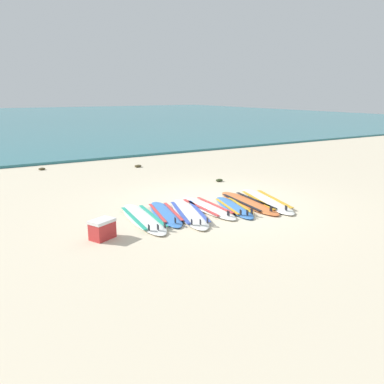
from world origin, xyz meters
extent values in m
plane|color=beige|center=(0.00, 0.00, 0.00)|extent=(80.00, 80.00, 0.00)
cube|color=teal|center=(0.00, 37.75, 0.05)|extent=(80.00, 60.00, 0.10)
ellipsoid|color=white|center=(-2.06, -0.29, 0.04)|extent=(0.83, 2.45, 0.07)
cube|color=teal|center=(-2.27, -0.27, 0.08)|extent=(0.24, 1.68, 0.01)
cube|color=teal|center=(-1.84, -0.31, 0.08)|extent=(0.24, 1.68, 0.01)
cube|color=black|center=(-2.15, -1.22, 0.12)|extent=(0.02, 0.09, 0.11)
cube|color=black|center=(-2.30, -1.14, 0.12)|extent=(0.02, 0.09, 0.11)
cube|color=black|center=(-1.98, -1.18, 0.12)|extent=(0.02, 0.09, 0.11)
ellipsoid|color=#3875CC|center=(-1.49, -0.23, 0.04)|extent=(0.93, 2.12, 0.07)
cube|color=#D13838|center=(-1.67, -0.19, 0.08)|extent=(0.37, 1.42, 0.01)
cube|color=#D13838|center=(-1.31, -0.27, 0.08)|extent=(0.37, 1.42, 0.01)
cube|color=black|center=(-1.65, -1.02, 0.12)|extent=(0.03, 0.09, 0.11)
ellipsoid|color=silver|center=(-1.00, -0.47, 0.04)|extent=(1.27, 2.51, 0.07)
cube|color=#334CB2|center=(-1.21, -0.40, 0.08)|extent=(0.56, 1.66, 0.01)
cube|color=#334CB2|center=(-0.79, -0.53, 0.08)|extent=(0.56, 1.66, 0.01)
cube|color=black|center=(-1.26, -1.38, 0.12)|extent=(0.04, 0.09, 0.11)
cube|color=black|center=(-1.41, -1.27, 0.12)|extent=(0.04, 0.09, 0.11)
cube|color=black|center=(-1.09, -1.37, 0.12)|extent=(0.04, 0.09, 0.11)
ellipsoid|color=silver|center=(-0.41, -0.31, 0.04)|extent=(0.59, 2.23, 0.07)
cube|color=#D13838|center=(-0.61, -0.31, 0.08)|extent=(0.10, 1.55, 0.01)
cube|color=#D13838|center=(-0.21, -0.32, 0.08)|extent=(0.10, 1.55, 0.01)
cube|color=black|center=(-0.42, -1.18, 0.12)|extent=(0.01, 0.09, 0.11)
ellipsoid|color=#3875CC|center=(0.15, -0.61, 0.04)|extent=(0.92, 2.00, 0.07)
cube|color=gold|center=(-0.02, -0.57, 0.08)|extent=(0.38, 1.34, 0.01)
cube|color=gold|center=(0.32, -0.65, 0.08)|extent=(0.38, 1.34, 0.01)
cube|color=black|center=(-0.03, -1.34, 0.12)|extent=(0.03, 0.09, 0.11)
cube|color=black|center=(-0.14, -1.26, 0.12)|extent=(0.03, 0.09, 0.11)
cube|color=black|center=(0.12, -1.32, 0.12)|extent=(0.03, 0.09, 0.11)
ellipsoid|color=orange|center=(0.69, -0.47, 0.04)|extent=(0.80, 2.43, 0.07)
cube|color=black|center=(0.48, -0.45, 0.08)|extent=(0.23, 1.67, 0.01)
cube|color=black|center=(0.90, -0.49, 0.08)|extent=(0.23, 1.67, 0.01)
cube|color=black|center=(0.61, -1.40, 0.12)|extent=(0.02, 0.09, 0.11)
ellipsoid|color=silver|center=(1.19, -0.55, 0.04)|extent=(1.24, 2.63, 0.07)
cube|color=gold|center=(0.97, -0.50, 0.08)|extent=(0.52, 1.75, 0.01)
cube|color=gold|center=(1.42, -0.61, 0.08)|extent=(0.52, 1.75, 0.01)
cube|color=black|center=(0.95, -1.52, 0.12)|extent=(0.03, 0.09, 0.11)
cube|color=red|center=(-3.18, -0.95, 0.16)|extent=(0.53, 0.46, 0.32)
cube|color=white|center=(-3.18, -0.95, 0.35)|extent=(0.55, 0.48, 0.06)
ellipsoid|color=#4C4228|center=(-2.89, 6.77, 0.04)|extent=(0.24, 0.19, 0.08)
ellipsoid|color=#4C4228|center=(0.28, 5.52, 0.05)|extent=(0.27, 0.21, 0.09)
ellipsoid|color=#2D381E|center=(1.51, 1.99, 0.04)|extent=(0.23, 0.19, 0.08)
camera|label=1|loc=(-5.26, -7.82, 2.69)|focal=36.68mm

